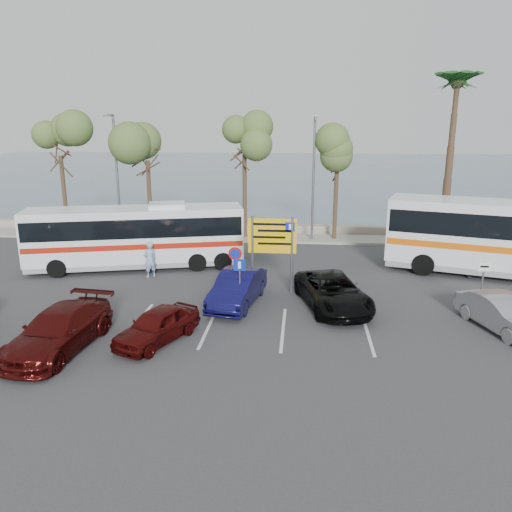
# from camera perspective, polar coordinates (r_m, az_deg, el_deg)

# --- Properties ---
(ground) EXTENTS (120.00, 120.00, 0.00)m
(ground) POSITION_cam_1_polar(r_m,az_deg,el_deg) (20.50, -1.56, -7.03)
(ground) COLOR #353538
(ground) RESTS_ON ground
(kerb_strip) EXTENTS (44.00, 2.40, 0.15)m
(kerb_strip) POSITION_cam_1_polar(r_m,az_deg,el_deg) (33.79, 1.26, 2.09)
(kerb_strip) COLOR gray
(kerb_strip) RESTS_ON ground
(seawall) EXTENTS (48.00, 0.80, 0.60)m
(seawall) POSITION_cam_1_polar(r_m,az_deg,el_deg) (35.69, 1.49, 3.16)
(seawall) COLOR gray
(seawall) RESTS_ON ground
(sea) EXTENTS (140.00, 140.00, 0.00)m
(sea) POSITION_cam_1_polar(r_m,az_deg,el_deg) (79.24, 3.67, 9.60)
(sea) COLOR #465B70
(sea) RESTS_ON ground
(tree_far_left) EXTENTS (3.20, 3.20, 7.60)m
(tree_far_left) POSITION_cam_1_polar(r_m,az_deg,el_deg) (36.68, -21.58, 11.97)
(tree_far_left) COLOR #382619
(tree_far_left) RESTS_ON kerb_strip
(tree_left) EXTENTS (3.20, 3.20, 7.20)m
(tree_left) POSITION_cam_1_polar(r_m,az_deg,el_deg) (34.45, -12.37, 11.97)
(tree_left) COLOR #382619
(tree_left) RESTS_ON kerb_strip
(tree_mid) EXTENTS (3.20, 3.20, 8.00)m
(tree_mid) POSITION_cam_1_polar(r_m,az_deg,el_deg) (33.06, -1.34, 13.31)
(tree_mid) COLOR #382619
(tree_mid) RESTS_ON kerb_strip
(tree_right) EXTENTS (3.20, 3.20, 7.40)m
(tree_right) POSITION_cam_1_polar(r_m,az_deg,el_deg) (32.94, 9.34, 12.27)
(tree_right) COLOR #382619
(tree_right) RESTS_ON kerb_strip
(palm_tree) EXTENTS (4.80, 4.80, 11.20)m
(palm_tree) POSITION_cam_1_polar(r_m,az_deg,el_deg) (34.15, 22.01, 17.73)
(palm_tree) COLOR #382619
(palm_tree) RESTS_ON kerb_strip
(street_lamp_left) EXTENTS (0.45, 1.15, 8.01)m
(street_lamp_left) POSITION_cam_1_polar(r_m,az_deg,el_deg) (34.75, -15.67, 9.46)
(street_lamp_left) COLOR slate
(street_lamp_left) RESTS_ON kerb_strip
(street_lamp_right) EXTENTS (0.45, 1.15, 8.01)m
(street_lamp_right) POSITION_cam_1_polar(r_m,az_deg,el_deg) (32.51, 6.60, 9.55)
(street_lamp_right) COLOR slate
(street_lamp_right) RESTS_ON kerb_strip
(direction_sign) EXTENTS (2.20, 0.12, 3.60)m
(direction_sign) POSITION_cam_1_polar(r_m,az_deg,el_deg) (22.70, 1.88, 1.63)
(direction_sign) COLOR slate
(direction_sign) RESTS_ON ground
(sign_no_stop) EXTENTS (0.60, 0.08, 2.35)m
(sign_no_stop) POSITION_cam_1_polar(r_m,az_deg,el_deg) (22.29, -2.39, -0.90)
(sign_no_stop) COLOR slate
(sign_no_stop) RESTS_ON ground
(sign_parking) EXTENTS (0.50, 0.07, 2.25)m
(sign_parking) POSITION_cam_1_polar(r_m,az_deg,el_deg) (20.76, -1.88, -2.43)
(sign_parking) COLOR slate
(sign_parking) RESTS_ON ground
(sign_taxi) EXTENTS (0.50, 0.07, 2.20)m
(sign_taxi) POSITION_cam_1_polar(r_m,az_deg,el_deg) (22.57, 24.48, -2.50)
(sign_taxi) COLOR slate
(sign_taxi) RESTS_ON ground
(lane_markings) EXTENTS (12.02, 4.20, 0.01)m
(lane_markings) POSITION_cam_1_polar(r_m,az_deg,el_deg) (19.75, -5.23, -7.98)
(lane_markings) COLOR silver
(lane_markings) RESTS_ON ground
(coach_bus_left) EXTENTS (11.55, 5.16, 3.52)m
(coach_bus_left) POSITION_cam_1_polar(r_m,az_deg,el_deg) (27.51, -13.51, 1.93)
(coach_bus_left) COLOR silver
(coach_bus_left) RESTS_ON ground
(car_blue) EXTENTS (2.28, 4.65, 1.47)m
(car_blue) POSITION_cam_1_polar(r_m,az_deg,el_deg) (21.68, -2.13, -3.70)
(car_blue) COLOR #110F49
(car_blue) RESTS_ON ground
(car_maroon) EXTENTS (2.60, 5.19, 1.45)m
(car_maroon) POSITION_cam_1_polar(r_m,az_deg,el_deg) (18.80, -21.59, -7.89)
(car_maroon) COLOR #440C0B
(car_maroon) RESTS_ON ground
(car_red) EXTENTS (2.87, 3.93, 1.24)m
(car_red) POSITION_cam_1_polar(r_m,az_deg,el_deg) (18.49, -11.23, -7.80)
(car_red) COLOR #4A0B0A
(car_red) RESTS_ON ground
(suv_black) EXTENTS (3.59, 5.49, 1.40)m
(suv_black) POSITION_cam_1_polar(r_m,az_deg,el_deg) (21.57, 8.78, -4.07)
(suv_black) COLOR black
(suv_black) RESTS_ON ground
(car_silver_b) EXTENTS (2.68, 4.27, 1.33)m
(car_silver_b) POSITION_cam_1_polar(r_m,az_deg,el_deg) (21.27, 26.30, -5.92)
(car_silver_b) COLOR gray
(car_silver_b) RESTS_ON ground
(pedestrian_near) EXTENTS (0.79, 0.78, 1.85)m
(pedestrian_near) POSITION_cam_1_polar(r_m,az_deg,el_deg) (25.94, -12.04, -0.40)
(pedestrian_near) COLOR #8CA8CC
(pedestrian_near) RESTS_ON ground
(pedestrian_far) EXTENTS (0.66, 0.84, 1.69)m
(pedestrian_far) POSITION_cam_1_polar(r_m,az_deg,el_deg) (27.66, 23.44, -0.53)
(pedestrian_far) COLOR #323A4C
(pedestrian_far) RESTS_ON ground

